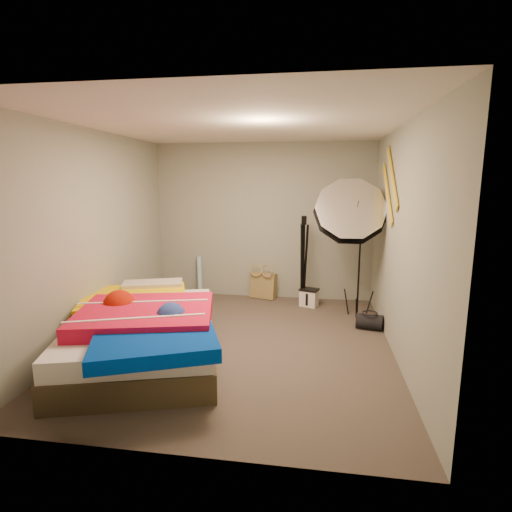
% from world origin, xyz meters
% --- Properties ---
extents(floor, '(4.00, 4.00, 0.00)m').
position_xyz_m(floor, '(0.00, 0.00, 0.00)').
color(floor, '#4C4139').
rests_on(floor, ground).
extents(ceiling, '(4.00, 4.00, 0.00)m').
position_xyz_m(ceiling, '(0.00, 0.00, 2.50)').
color(ceiling, silver).
rests_on(ceiling, wall_back).
extents(wall_back, '(3.50, 0.00, 3.50)m').
position_xyz_m(wall_back, '(0.00, 2.00, 1.25)').
color(wall_back, gray).
rests_on(wall_back, floor).
extents(wall_front, '(3.50, 0.00, 3.50)m').
position_xyz_m(wall_front, '(0.00, -2.00, 1.25)').
color(wall_front, gray).
rests_on(wall_front, floor).
extents(wall_left, '(0.00, 4.00, 4.00)m').
position_xyz_m(wall_left, '(-1.75, 0.00, 1.25)').
color(wall_left, gray).
rests_on(wall_left, floor).
extents(wall_right, '(0.00, 4.00, 4.00)m').
position_xyz_m(wall_right, '(1.75, 0.00, 1.25)').
color(wall_right, gray).
rests_on(wall_right, floor).
extents(tote_bag, '(0.46, 0.30, 0.44)m').
position_xyz_m(tote_bag, '(0.02, 1.90, 0.21)').
color(tote_bag, '#9E8851').
rests_on(tote_bag, floor).
extents(wrapping_roll, '(0.13, 0.20, 0.66)m').
position_xyz_m(wrapping_roll, '(-1.06, 1.90, 0.33)').
color(wrapping_roll, '#549CD2').
rests_on(wrapping_roll, floor).
extents(camera_case, '(0.30, 0.26, 0.25)m').
position_xyz_m(camera_case, '(0.78, 1.58, 0.13)').
color(camera_case, white).
rests_on(camera_case, floor).
extents(duffel_bag, '(0.36, 0.26, 0.20)m').
position_xyz_m(duffel_bag, '(1.57, 0.71, 0.10)').
color(duffel_bag, black).
rests_on(duffel_bag, floor).
extents(wall_stripe_upper, '(0.02, 0.91, 0.78)m').
position_xyz_m(wall_stripe_upper, '(1.73, 0.60, 1.95)').
color(wall_stripe_upper, gold).
rests_on(wall_stripe_upper, wall_right).
extents(wall_stripe_lower, '(0.02, 0.91, 0.78)m').
position_xyz_m(wall_stripe_lower, '(1.73, 0.85, 1.75)').
color(wall_stripe_lower, gold).
rests_on(wall_stripe_lower, wall_right).
extents(bed, '(2.09, 2.52, 0.63)m').
position_xyz_m(bed, '(-0.94, -0.54, 0.31)').
color(bed, '#483B25').
rests_on(bed, floor).
extents(photo_umbrella, '(1.19, 0.90, 2.05)m').
position_xyz_m(photo_umbrella, '(1.30, 1.11, 1.47)').
color(photo_umbrella, black).
rests_on(photo_umbrella, floor).
extents(camera_tripod, '(0.08, 0.08, 1.39)m').
position_xyz_m(camera_tripod, '(0.67, 1.63, 0.80)').
color(camera_tripod, black).
rests_on(camera_tripod, floor).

